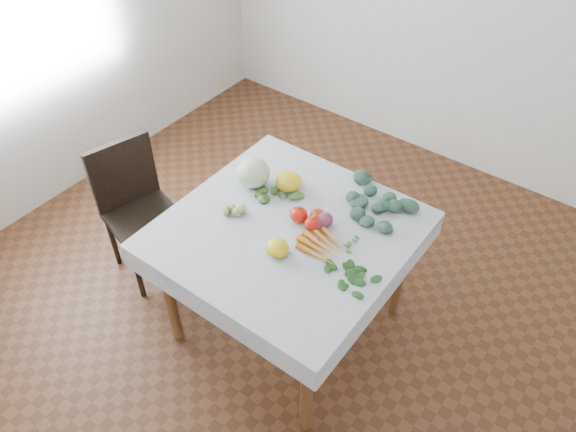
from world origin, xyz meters
name	(u,v)px	position (x,y,z in m)	size (l,w,h in m)	color
ground	(287,322)	(0.00, 0.00, 0.00)	(4.00, 4.00, 0.00)	#58331C
left_wall	(6,6)	(-2.00, 0.00, 1.35)	(0.04, 4.00, 2.70)	white
table	(287,243)	(0.00, 0.00, 0.65)	(1.00, 1.00, 0.75)	brown
tablecloth	(287,229)	(0.00, 0.00, 0.75)	(1.12, 1.12, 0.01)	white
chair	(135,201)	(-1.01, -0.13, 0.49)	(0.47, 0.47, 0.85)	black
cabbage	(253,173)	(-0.34, 0.16, 0.83)	(0.17, 0.17, 0.16)	silver
tomato_a	(318,216)	(0.09, 0.13, 0.79)	(0.08, 0.08, 0.07)	red
tomato_b	(299,215)	(0.01, 0.08, 0.79)	(0.09, 0.09, 0.08)	red
tomato_c	(313,224)	(0.10, 0.07, 0.79)	(0.08, 0.08, 0.07)	red
tomato_d	(313,222)	(0.10, 0.08, 0.79)	(0.08, 0.08, 0.07)	red
heirloom_back	(289,181)	(-0.17, 0.24, 0.80)	(0.14, 0.14, 0.10)	yellow
heirloom_front	(278,248)	(0.07, -0.16, 0.79)	(0.11, 0.11, 0.07)	yellow
onion_a	(325,220)	(0.13, 0.13, 0.79)	(0.08, 0.08, 0.07)	#631C3F
onion_b	(316,224)	(0.11, 0.08, 0.79)	(0.08, 0.08, 0.06)	#631C3F
tomatillo_cluster	(235,212)	(-0.26, -0.08, 0.78)	(0.13, 0.11, 0.04)	#B3D078
carrot_bunch	(322,245)	(0.21, -0.01, 0.77)	(0.22, 0.21, 0.03)	orange
kale_bunch	(378,205)	(0.28, 0.39, 0.78)	(0.41, 0.31, 0.05)	#325243
basil_bunch	(344,278)	(0.39, -0.10, 0.76)	(0.27, 0.19, 0.01)	#214A17
dill_bunch	(279,195)	(-0.17, 0.16, 0.77)	(0.24, 0.17, 0.02)	#4F813B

